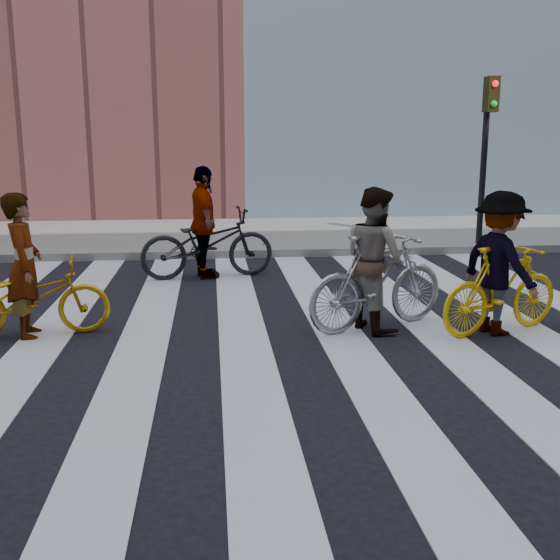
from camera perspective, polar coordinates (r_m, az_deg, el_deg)
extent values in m
plane|color=black|center=(7.39, 1.10, -4.98)|extent=(100.00, 100.00, 0.00)
cube|color=gray|center=(14.68, -2.50, 3.93)|extent=(100.00, 5.00, 0.15)
cube|color=silver|center=(7.57, -20.12, -5.28)|extent=(0.55, 10.00, 0.01)
cube|color=silver|center=(7.38, -11.78, -5.23)|extent=(0.55, 10.00, 0.01)
cube|color=silver|center=(7.34, -3.18, -5.06)|extent=(0.55, 10.00, 0.01)
cube|color=silver|center=(7.47, 5.31, -4.79)|extent=(0.55, 10.00, 0.01)
cube|color=silver|center=(7.76, 13.33, -4.43)|extent=(0.55, 10.00, 0.01)
cube|color=silver|center=(8.18, 20.64, -4.03)|extent=(0.55, 10.00, 0.01)
cylinder|color=black|center=(13.49, 17.27, 9.18)|extent=(0.12, 0.12, 3.20)
cube|color=black|center=(13.37, 17.92, 15.13)|extent=(0.22, 0.28, 0.65)
sphere|color=red|center=(13.24, 18.24, 15.93)|extent=(0.12, 0.12, 0.12)
sphere|color=#0CCC26|center=(13.22, 18.14, 14.38)|extent=(0.12, 0.12, 0.12)
imported|color=#CC8B0B|center=(7.82, -20.82, -1.47)|extent=(1.76, 0.86, 0.89)
imported|color=#A1A4AB|center=(7.67, 8.52, -0.15)|extent=(1.92, 1.20, 1.12)
imported|color=yellow|center=(7.84, 18.75, -0.80)|extent=(1.75, 1.04, 1.01)
imported|color=black|center=(10.47, -6.34, 3.19)|extent=(2.22, 1.13, 1.11)
imported|color=slate|center=(7.76, -21.38, 1.15)|extent=(0.48, 0.65, 1.62)
imported|color=slate|center=(7.60, 8.22, 1.82)|extent=(0.89, 0.98, 1.66)
imported|color=slate|center=(7.76, 18.57, 1.37)|extent=(0.93, 1.19, 1.62)
imported|color=slate|center=(10.42, -6.65, 4.97)|extent=(0.62, 1.10, 1.77)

